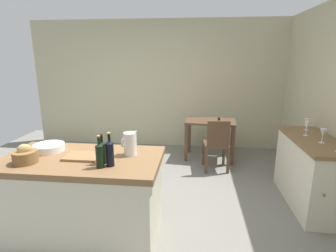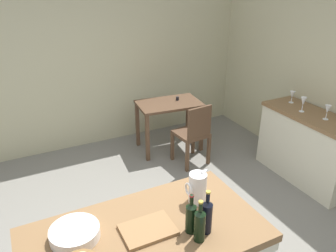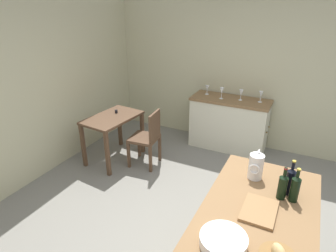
{
  "view_description": "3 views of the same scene",
  "coord_description": "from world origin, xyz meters",
  "px_view_note": "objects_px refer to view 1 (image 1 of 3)",
  "views": [
    {
      "loc": [
        0.79,
        -2.91,
        1.84
      ],
      "look_at": [
        0.42,
        0.5,
        0.96
      ],
      "focal_mm": 28.17,
      "sensor_mm": 36.0,
      "label": 1
    },
    {
      "loc": [
        -0.96,
        -2.13,
        2.43
      ],
      "look_at": [
        0.39,
        0.55,
        1.04
      ],
      "focal_mm": 35.61,
      "sensor_mm": 36.0,
      "label": 2
    },
    {
      "loc": [
        -2.2,
        -0.71,
        2.39
      ],
      "look_at": [
        0.43,
        0.59,
        1.08
      ],
      "focal_mm": 30.87,
      "sensor_mm": 36.0,
      "label": 3
    }
  ],
  "objects_px": {
    "wine_glass_left": "(323,133)",
    "wine_glass_middle": "(307,126)",
    "wine_bottle_amber": "(102,152)",
    "cutting_board": "(83,156)",
    "wine_bottle_green": "(100,155)",
    "island_table": "(84,194)",
    "wash_bowl": "(49,147)",
    "bread_basket": "(25,156)",
    "wooden_chair": "(217,143)",
    "writing_desk": "(210,127)",
    "pitcher": "(130,144)",
    "wine_bottle_dark": "(110,153)",
    "side_cabinet": "(310,172)",
    "wine_glass_right": "(307,122)"
  },
  "relations": [
    {
      "from": "side_cabinet",
      "to": "writing_desk",
      "type": "xyz_separation_m",
      "value": [
        -1.19,
        1.5,
        0.17
      ]
    },
    {
      "from": "writing_desk",
      "to": "wine_glass_left",
      "type": "distance_m",
      "value": 2.08
    },
    {
      "from": "side_cabinet",
      "to": "wine_glass_middle",
      "type": "distance_m",
      "value": 0.59
    },
    {
      "from": "wash_bowl",
      "to": "wine_bottle_amber",
      "type": "distance_m",
      "value": 0.75
    },
    {
      "from": "wine_bottle_dark",
      "to": "pitcher",
      "type": "bearing_deg",
      "value": 69.51
    },
    {
      "from": "wash_bowl",
      "to": "wine_bottle_amber",
      "type": "relative_size",
      "value": 1.1
    },
    {
      "from": "wash_bowl",
      "to": "wine_bottle_dark",
      "type": "xyz_separation_m",
      "value": [
        0.78,
        -0.33,
        0.09
      ]
    },
    {
      "from": "wine_bottle_amber",
      "to": "island_table",
      "type": "bearing_deg",
      "value": 154.65
    },
    {
      "from": "writing_desk",
      "to": "wine_bottle_dark",
      "type": "bearing_deg",
      "value": -111.88
    },
    {
      "from": "bread_basket",
      "to": "wine_bottle_green",
      "type": "distance_m",
      "value": 0.74
    },
    {
      "from": "wine_bottle_dark",
      "to": "wine_glass_middle",
      "type": "distance_m",
      "value": 2.5
    },
    {
      "from": "writing_desk",
      "to": "bread_basket",
      "type": "xyz_separation_m",
      "value": [
        -1.86,
        -2.6,
        0.34
      ]
    },
    {
      "from": "wash_bowl",
      "to": "cutting_board",
      "type": "xyz_separation_m",
      "value": [
        0.44,
        -0.15,
        -0.02
      ]
    },
    {
      "from": "wooden_chair",
      "to": "wine_glass_left",
      "type": "xyz_separation_m",
      "value": [
        1.12,
        -1.09,
        0.52
      ]
    },
    {
      "from": "island_table",
      "to": "wooden_chair",
      "type": "xyz_separation_m",
      "value": [
        1.48,
        1.85,
        -0.0
      ]
    },
    {
      "from": "wine_bottle_green",
      "to": "wine_bottle_dark",
      "type": "bearing_deg",
      "value": 29.12
    },
    {
      "from": "wooden_chair",
      "to": "bread_basket",
      "type": "bearing_deg",
      "value": -133.61
    },
    {
      "from": "wash_bowl",
      "to": "wine_glass_left",
      "type": "xyz_separation_m",
      "value": [
        3.02,
        0.61,
        0.08
      ]
    },
    {
      "from": "bread_basket",
      "to": "wine_bottle_amber",
      "type": "distance_m",
      "value": 0.73
    },
    {
      "from": "wash_bowl",
      "to": "cutting_board",
      "type": "distance_m",
      "value": 0.47
    },
    {
      "from": "writing_desk",
      "to": "bread_basket",
      "type": "height_order",
      "value": "bread_basket"
    },
    {
      "from": "island_table",
      "to": "writing_desk",
      "type": "height_order",
      "value": "island_table"
    },
    {
      "from": "wine_glass_right",
      "to": "bread_basket",
      "type": "bearing_deg",
      "value": -153.74
    },
    {
      "from": "wash_bowl",
      "to": "cutting_board",
      "type": "height_order",
      "value": "wash_bowl"
    },
    {
      "from": "wash_bowl",
      "to": "wine_glass_middle",
      "type": "xyz_separation_m",
      "value": [
        2.96,
        0.91,
        0.09
      ]
    },
    {
      "from": "pitcher",
      "to": "bread_basket",
      "type": "relative_size",
      "value": 1.24
    },
    {
      "from": "wine_bottle_amber",
      "to": "wine_glass_middle",
      "type": "relative_size",
      "value": 1.55
    },
    {
      "from": "wooden_chair",
      "to": "pitcher",
      "type": "bearing_deg",
      "value": -120.31
    },
    {
      "from": "island_table",
      "to": "wine_glass_left",
      "type": "distance_m",
      "value": 2.76
    },
    {
      "from": "wine_glass_middle",
      "to": "wine_bottle_amber",
      "type": "bearing_deg",
      "value": -152.31
    },
    {
      "from": "cutting_board",
      "to": "wine_bottle_amber",
      "type": "distance_m",
      "value": 0.3
    },
    {
      "from": "wine_glass_right",
      "to": "island_table",
      "type": "bearing_deg",
      "value": -153.04
    },
    {
      "from": "pitcher",
      "to": "bread_basket",
      "type": "height_order",
      "value": "pitcher"
    },
    {
      "from": "wine_glass_left",
      "to": "wine_glass_middle",
      "type": "bearing_deg",
      "value": 102.37
    },
    {
      "from": "island_table",
      "to": "bread_basket",
      "type": "height_order",
      "value": "bread_basket"
    },
    {
      "from": "bread_basket",
      "to": "cutting_board",
      "type": "relative_size",
      "value": 0.64
    },
    {
      "from": "cutting_board",
      "to": "wine_bottle_green",
      "type": "distance_m",
      "value": 0.36
    },
    {
      "from": "cutting_board",
      "to": "wine_bottle_green",
      "type": "xyz_separation_m",
      "value": [
        0.26,
        -0.22,
        0.11
      ]
    },
    {
      "from": "wine_bottle_green",
      "to": "wine_glass_left",
      "type": "bearing_deg",
      "value": 22.97
    },
    {
      "from": "wine_bottle_amber",
      "to": "pitcher",
      "type": "bearing_deg",
      "value": 51.36
    },
    {
      "from": "wine_bottle_dark",
      "to": "wine_glass_right",
      "type": "relative_size",
      "value": 2.05
    },
    {
      "from": "wooden_chair",
      "to": "wine_bottle_green",
      "type": "relative_size",
      "value": 2.93
    },
    {
      "from": "wine_glass_left",
      "to": "wine_glass_right",
      "type": "bearing_deg",
      "value": 85.09
    },
    {
      "from": "writing_desk",
      "to": "island_table",
      "type": "bearing_deg",
      "value": -120.09
    },
    {
      "from": "bread_basket",
      "to": "wine_glass_left",
      "type": "distance_m",
      "value": 3.21
    },
    {
      "from": "bread_basket",
      "to": "wine_glass_middle",
      "type": "xyz_separation_m",
      "value": [
        3.0,
        1.25,
        0.06
      ]
    },
    {
      "from": "wine_glass_left",
      "to": "wine_bottle_amber",
      "type": "bearing_deg",
      "value": -159.06
    },
    {
      "from": "wine_bottle_amber",
      "to": "wine_glass_middle",
      "type": "height_order",
      "value": "wine_bottle_amber"
    },
    {
      "from": "pitcher",
      "to": "cutting_board",
      "type": "bearing_deg",
      "value": -164.36
    },
    {
      "from": "wine_glass_left",
      "to": "wine_glass_middle",
      "type": "relative_size",
      "value": 0.92
    }
  ]
}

